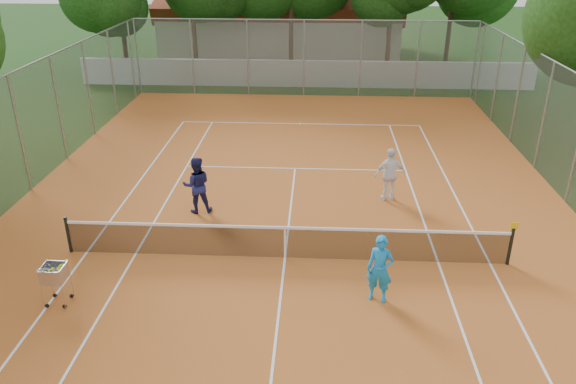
# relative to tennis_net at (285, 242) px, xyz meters

# --- Properties ---
(ground) EXTENTS (120.00, 120.00, 0.00)m
(ground) POSITION_rel_tennis_net_xyz_m (0.00, 0.00, -0.51)
(ground) COLOR #13330D
(ground) RESTS_ON ground
(court_pad) EXTENTS (18.00, 34.00, 0.02)m
(court_pad) POSITION_rel_tennis_net_xyz_m (0.00, 0.00, -0.50)
(court_pad) COLOR #B76023
(court_pad) RESTS_ON ground
(court_lines) EXTENTS (10.98, 23.78, 0.01)m
(court_lines) POSITION_rel_tennis_net_xyz_m (0.00, 0.00, -0.49)
(court_lines) COLOR white
(court_lines) RESTS_ON court_pad
(tennis_net) EXTENTS (11.88, 0.10, 0.98)m
(tennis_net) POSITION_rel_tennis_net_xyz_m (0.00, 0.00, 0.00)
(tennis_net) COLOR black
(tennis_net) RESTS_ON court_pad
(perimeter_fence) EXTENTS (18.00, 34.00, 4.00)m
(perimeter_fence) POSITION_rel_tennis_net_xyz_m (0.00, 0.00, 1.49)
(perimeter_fence) COLOR slate
(perimeter_fence) RESTS_ON ground
(boundary_wall) EXTENTS (26.00, 0.30, 1.50)m
(boundary_wall) POSITION_rel_tennis_net_xyz_m (0.00, 19.00, 0.24)
(boundary_wall) COLOR silver
(boundary_wall) RESTS_ON ground
(clubhouse) EXTENTS (16.40, 9.00, 4.40)m
(clubhouse) POSITION_rel_tennis_net_xyz_m (-2.00, 29.00, 1.69)
(clubhouse) COLOR beige
(clubhouse) RESTS_ON ground
(player_near) EXTENTS (0.71, 0.56, 1.71)m
(player_near) POSITION_rel_tennis_net_xyz_m (2.34, -1.77, 0.36)
(player_near) COLOR #1884D0
(player_near) RESTS_ON court_pad
(player_far_left) EXTENTS (1.02, 0.88, 1.82)m
(player_far_left) POSITION_rel_tennis_net_xyz_m (-2.91, 2.67, 0.42)
(player_far_left) COLOR navy
(player_far_left) RESTS_ON court_pad
(player_far_right) EXTENTS (1.12, 0.68, 1.79)m
(player_far_right) POSITION_rel_tennis_net_xyz_m (3.20, 3.88, 0.40)
(player_far_right) COLOR white
(player_far_right) RESTS_ON court_pad
(ball_hopper) EXTENTS (0.71, 0.71, 1.12)m
(ball_hopper) POSITION_rel_tennis_net_xyz_m (-5.24, -2.34, 0.07)
(ball_hopper) COLOR silver
(ball_hopper) RESTS_ON court_pad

